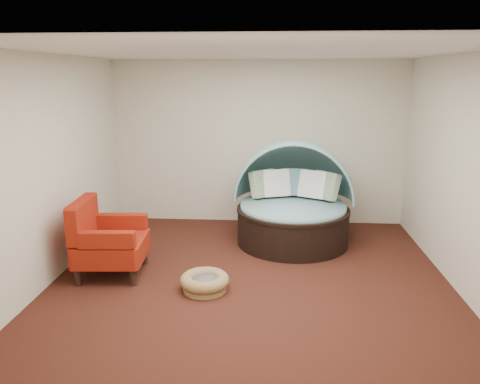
# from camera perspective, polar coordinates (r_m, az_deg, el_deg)

# --- Properties ---
(floor) EXTENTS (5.00, 5.00, 0.00)m
(floor) POSITION_cam_1_polar(r_m,az_deg,el_deg) (6.08, 1.34, -10.61)
(floor) COLOR #411A12
(floor) RESTS_ON ground
(wall_back) EXTENTS (5.00, 0.00, 5.00)m
(wall_back) POSITION_cam_1_polar(r_m,az_deg,el_deg) (8.11, 2.29, 5.97)
(wall_back) COLOR beige
(wall_back) RESTS_ON floor
(wall_front) EXTENTS (5.00, 0.00, 5.00)m
(wall_front) POSITION_cam_1_polar(r_m,az_deg,el_deg) (3.24, -0.75, -6.53)
(wall_front) COLOR beige
(wall_front) RESTS_ON floor
(wall_left) EXTENTS (0.00, 5.00, 5.00)m
(wall_left) POSITION_cam_1_polar(r_m,az_deg,el_deg) (6.28, -22.04, 2.57)
(wall_left) COLOR beige
(wall_left) RESTS_ON floor
(wall_right) EXTENTS (0.00, 5.00, 5.00)m
(wall_right) POSITION_cam_1_polar(r_m,az_deg,el_deg) (6.06, 25.75, 1.83)
(wall_right) COLOR beige
(wall_right) RESTS_ON floor
(ceiling) EXTENTS (5.00, 5.00, 0.00)m
(ceiling) POSITION_cam_1_polar(r_m,az_deg,el_deg) (5.53, 1.52, 16.76)
(ceiling) COLOR white
(ceiling) RESTS_ON wall_back
(canopy_daybed) EXTENTS (1.93, 1.84, 1.58)m
(canopy_daybed) POSITION_cam_1_polar(r_m,az_deg,el_deg) (7.26, 6.54, -0.44)
(canopy_daybed) COLOR black
(canopy_daybed) RESTS_ON floor
(pet_basket) EXTENTS (0.73, 0.73, 0.21)m
(pet_basket) POSITION_cam_1_polar(r_m,az_deg,el_deg) (5.78, -4.33, -10.87)
(pet_basket) COLOR olive
(pet_basket) RESTS_ON floor
(red_armchair) EXTENTS (0.92, 0.92, 1.01)m
(red_armchair) POSITION_cam_1_polar(r_m,az_deg,el_deg) (6.31, -16.01, -5.70)
(red_armchair) COLOR black
(red_armchair) RESTS_ON floor
(side_table) EXTENTS (0.60, 0.60, 0.50)m
(side_table) POSITION_cam_1_polar(r_m,az_deg,el_deg) (6.88, -15.35, -5.29)
(side_table) COLOR black
(side_table) RESTS_ON floor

